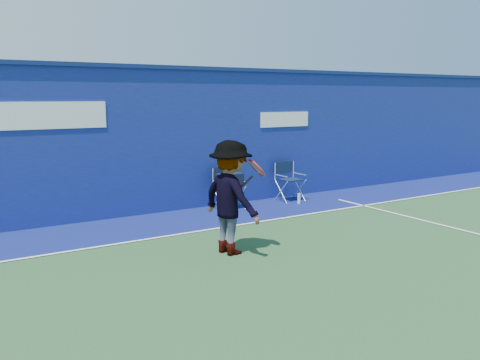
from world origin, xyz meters
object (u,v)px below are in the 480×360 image
directors_chair_right (290,188)px  tennis_player (231,197)px  water_bottle (299,199)px  directors_chair_left (229,191)px

directors_chair_right → tennis_player: 4.35m
water_bottle → tennis_player: size_ratio=0.14×
tennis_player → directors_chair_right: bearing=40.3°
directors_chair_left → water_bottle: (1.62, -0.42, -0.27)m
directors_chair_left → tennis_player: 3.22m
water_bottle → tennis_player: bearing=-144.0°
directors_chair_right → directors_chair_left: bearing=-179.0°
directors_chair_left → tennis_player: tennis_player is taller
directors_chair_right → water_bottle: directors_chair_right is taller
directors_chair_left → water_bottle: bearing=-14.5°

